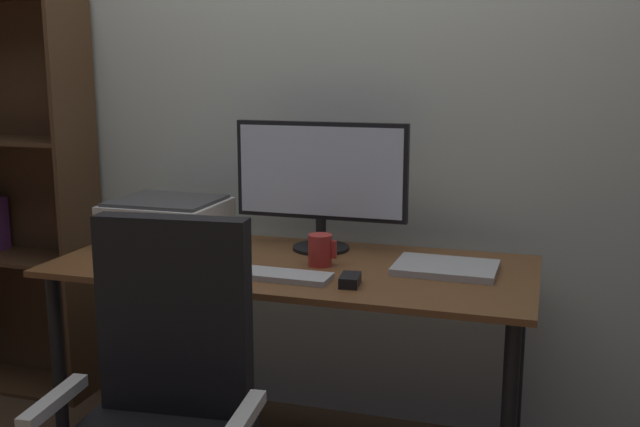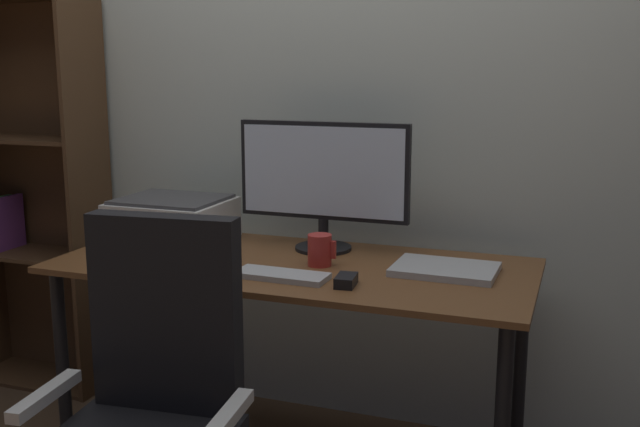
% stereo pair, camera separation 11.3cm
% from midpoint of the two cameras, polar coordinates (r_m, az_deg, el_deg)
% --- Properties ---
extents(back_wall, '(6.40, 0.10, 2.60)m').
position_cam_midpoint_polar(back_wall, '(2.86, 0.10, 9.71)').
color(back_wall, beige).
rests_on(back_wall, ground).
extents(desk, '(1.57, 0.69, 0.74)m').
position_cam_midpoint_polar(desk, '(2.48, -3.43, -5.75)').
color(desk, brown).
rests_on(desk, ground).
extents(monitor, '(0.61, 0.20, 0.45)m').
position_cam_midpoint_polar(monitor, '(2.58, -1.20, 2.82)').
color(monitor, black).
rests_on(monitor, desk).
extents(keyboard, '(0.29, 0.12, 0.02)m').
position_cam_midpoint_polar(keyboard, '(2.28, -4.18, -4.81)').
color(keyboard, '#B7BABC').
rests_on(keyboard, desk).
extents(mouse, '(0.07, 0.10, 0.03)m').
position_cam_midpoint_polar(mouse, '(2.20, 0.86, -5.16)').
color(mouse, black).
rests_on(mouse, desk).
extents(coffee_mug, '(0.09, 0.08, 0.10)m').
position_cam_midpoint_polar(coffee_mug, '(2.41, -1.28, -2.81)').
color(coffee_mug, '#B72D28').
rests_on(coffee_mug, desk).
extents(laptop, '(0.32, 0.24, 0.02)m').
position_cam_midpoint_polar(laptop, '(2.38, 8.31, -4.15)').
color(laptop, '#B7BABC').
rests_on(laptop, desk).
extents(printer, '(0.40, 0.34, 0.16)m').
position_cam_midpoint_polar(printer, '(2.79, -12.80, -0.56)').
color(printer, silver).
rests_on(printer, desk).
extents(paper_sheet, '(0.29, 0.34, 0.00)m').
position_cam_midpoint_polar(paper_sheet, '(2.37, -10.89, -4.58)').
color(paper_sheet, white).
rests_on(paper_sheet, desk).
extents(bookshelf, '(0.63, 0.28, 1.66)m').
position_cam_midpoint_polar(bookshelf, '(3.42, -23.04, 0.84)').
color(bookshelf, '#4C331E').
rests_on(bookshelf, ground).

